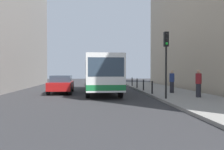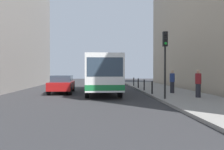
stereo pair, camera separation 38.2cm
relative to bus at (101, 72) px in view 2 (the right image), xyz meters
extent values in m
plane|color=#2D2D30|center=(0.33, -3.56, -1.73)|extent=(80.00, 80.00, 0.00)
cube|color=gray|center=(5.73, -3.56, -1.65)|extent=(4.40, 40.00, 0.15)
cube|color=white|center=(0.00, -0.11, 0.02)|extent=(2.91, 11.09, 2.50)
cube|color=#197238|center=(0.00, -0.11, -0.93)|extent=(2.94, 11.11, 0.36)
cube|color=#2D3D4C|center=(0.21, -5.58, 0.37)|extent=(2.26, 0.15, 1.20)
cube|color=#2D3D4C|center=(-0.01, 0.39, 0.37)|extent=(2.87, 9.49, 1.00)
cylinder|color=black|center=(1.28, -3.96, -1.23)|extent=(0.32, 1.01, 1.00)
cylinder|color=black|center=(-0.98, -4.05, -1.23)|extent=(0.32, 1.01, 1.00)
cylinder|color=black|center=(0.99, 3.83, -1.23)|extent=(0.32, 1.01, 1.00)
cylinder|color=black|center=(-1.27, 3.75, -1.23)|extent=(0.32, 1.01, 1.00)
cube|color=maroon|center=(-3.25, -0.38, -1.09)|extent=(1.92, 4.45, 0.64)
cube|color=#2D3D4C|center=(-3.26, -0.23, -0.51)|extent=(1.67, 2.51, 0.52)
cylinder|color=black|center=(-2.39, -1.86, -1.41)|extent=(0.24, 0.65, 0.64)
cylinder|color=black|center=(-4.03, -1.91, -1.41)|extent=(0.24, 0.65, 0.64)
cylinder|color=black|center=(-2.48, 1.14, -1.41)|extent=(0.24, 0.65, 0.64)
cylinder|color=black|center=(-4.12, 1.09, -1.41)|extent=(0.24, 0.65, 0.64)
cube|color=#A5A8AD|center=(-0.21, 10.12, -1.09)|extent=(2.03, 4.49, 0.64)
cube|color=#2D3D4C|center=(-0.22, 10.27, -0.51)|extent=(1.73, 2.55, 0.52)
cylinder|color=black|center=(0.69, 8.67, -1.41)|extent=(0.25, 0.65, 0.64)
cylinder|color=black|center=(-0.95, 8.58, -1.41)|extent=(0.25, 0.65, 0.64)
cylinder|color=black|center=(0.53, 11.66, -1.41)|extent=(0.25, 0.65, 0.64)
cylinder|color=black|center=(-1.11, 11.57, -1.41)|extent=(0.25, 0.65, 0.64)
cylinder|color=black|center=(3.88, -6.03, 0.02)|extent=(0.12, 0.12, 3.20)
cube|color=black|center=(3.88, -6.03, 2.07)|extent=(0.28, 0.24, 0.90)
sphere|color=black|center=(3.88, -6.16, 2.35)|extent=(0.16, 0.16, 0.16)
sphere|color=black|center=(3.88, -6.16, 2.07)|extent=(0.16, 0.16, 0.16)
sphere|color=green|center=(3.88, -6.16, 1.79)|extent=(0.16, 0.16, 0.16)
cylinder|color=black|center=(3.78, -2.95, -1.10)|extent=(0.11, 0.11, 0.95)
cylinder|color=black|center=(3.78, 0.16, -1.10)|extent=(0.11, 0.11, 0.95)
cylinder|color=black|center=(3.78, 3.27, -1.10)|extent=(0.11, 0.11, 0.95)
cylinder|color=black|center=(3.78, 6.38, -1.10)|extent=(0.11, 0.11, 0.95)
cylinder|color=#26262D|center=(6.22, -5.41, -1.14)|extent=(0.32, 0.32, 0.87)
cylinder|color=maroon|center=(6.22, -5.41, -0.37)|extent=(0.38, 0.38, 0.67)
sphere|color=tan|center=(6.22, -5.41, 0.09)|extent=(0.24, 0.24, 0.24)
cylinder|color=#26262D|center=(5.49, -2.31, -1.15)|extent=(0.32, 0.32, 0.86)
cylinder|color=navy|center=(5.49, -2.31, -0.39)|extent=(0.38, 0.38, 0.66)
sphere|color=tan|center=(5.49, -2.31, 0.06)|extent=(0.24, 0.24, 0.24)
camera|label=1|loc=(-0.53, -20.28, 0.13)|focal=38.00mm
camera|label=2|loc=(-0.15, -20.30, 0.13)|focal=38.00mm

